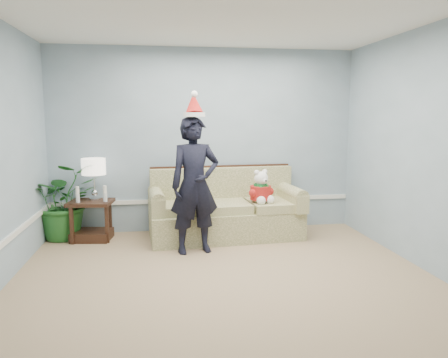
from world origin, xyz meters
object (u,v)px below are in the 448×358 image
side_table (92,225)px  table_lamp (94,168)px  sofa (225,212)px  teddy_bear (261,191)px  houseplant (64,201)px  man (195,185)px

side_table → table_lamp: table_lamp is taller
sofa → table_lamp: bearing=171.7°
sofa → teddy_bear: (0.48, -0.21, 0.34)m
sofa → houseplant: houseplant is taller
sofa → houseplant: 2.26m
man → teddy_bear: (0.95, 0.46, -0.17)m
sofa → teddy_bear: bearing=-28.2°
teddy_bear → houseplant: bearing=149.9°
houseplant → side_table: bearing=-20.3°
sofa → side_table: (-1.86, 0.08, -0.13)m
sofa → side_table: sofa is taller
table_lamp → sofa: bearing=-4.2°
side_table → houseplant: bearing=159.7°
teddy_bear → table_lamp: bearing=150.3°
side_table → man: 1.70m
houseplant → teddy_bear: bearing=-9.1°
sofa → teddy_bear: size_ratio=4.59×
table_lamp → teddy_bear: 2.33m
sofa → houseplant: (-2.24, 0.22, 0.19)m
side_table → houseplant: (-0.38, 0.14, 0.32)m
side_table → houseplant: size_ratio=0.59×
side_table → houseplant: houseplant is taller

